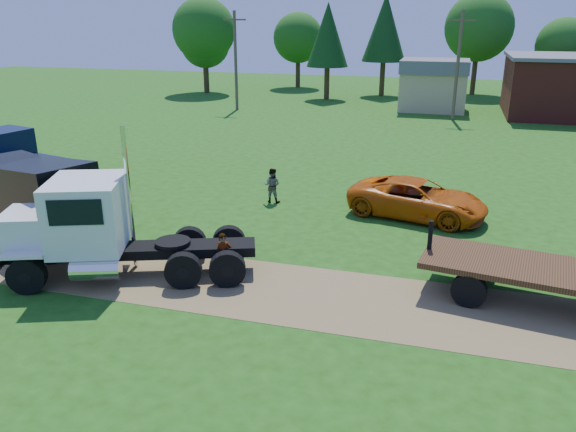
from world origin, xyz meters
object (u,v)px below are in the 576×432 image
(navy_truck, at_px, (13,161))
(black_dump_truck, at_px, (28,191))
(spectator_a, at_px, (224,255))
(white_semi_tractor, at_px, (93,228))
(flatbed_trailer, at_px, (567,280))
(orange_pickup, at_px, (417,199))

(navy_truck, bearing_deg, black_dump_truck, -30.64)
(black_dump_truck, distance_m, spectator_a, 9.23)
(white_semi_tractor, bearing_deg, flatbed_trailer, -13.03)
(white_semi_tractor, distance_m, black_dump_truck, 5.45)
(black_dump_truck, distance_m, flatbed_trailer, 20.02)
(navy_truck, bearing_deg, orange_pickup, 18.15)
(white_semi_tractor, relative_size, orange_pickup, 1.42)
(black_dump_truck, xyz_separation_m, navy_truck, (-5.18, 5.04, -0.32))
(white_semi_tractor, distance_m, spectator_a, 4.53)
(black_dump_truck, height_order, orange_pickup, black_dump_truck)
(white_semi_tractor, xyz_separation_m, navy_truck, (-9.94, 7.69, -0.17))
(black_dump_truck, bearing_deg, white_semi_tractor, -5.21)
(navy_truck, xyz_separation_m, spectator_a, (14.21, -6.54, -0.79))
(navy_truck, relative_size, flatbed_trailer, 0.81)
(orange_pickup, xyz_separation_m, spectator_a, (-5.99, -8.15, -0.05))
(black_dump_truck, height_order, navy_truck, black_dump_truck)
(orange_pickup, relative_size, flatbed_trailer, 0.68)
(spectator_a, bearing_deg, navy_truck, 128.37)
(orange_pickup, distance_m, spectator_a, 10.11)
(navy_truck, relative_size, orange_pickup, 1.19)
(orange_pickup, xyz_separation_m, flatbed_trailer, (4.96, -7.31, 0.11))
(flatbed_trailer, bearing_deg, orange_pickup, 133.00)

